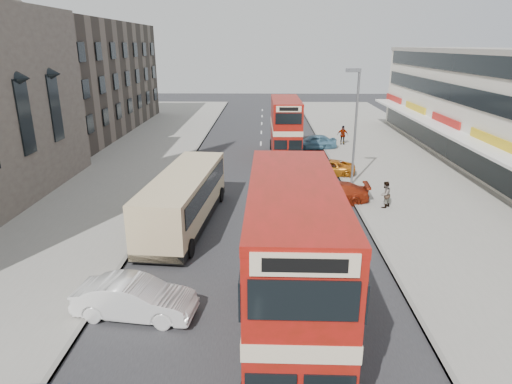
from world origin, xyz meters
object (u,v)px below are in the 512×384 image
(bus_second, at_px, (286,127))
(coach, at_px, (184,197))
(car_right_b, at_px, (327,168))
(pedestrian_far, at_px, (343,135))
(bus_main, at_px, (293,269))
(street_lamp, at_px, (355,119))
(cyclist, at_px, (327,178))
(car_right_a, at_px, (333,193))
(car_right_c, at_px, (314,142))
(pedestrian_near, at_px, (385,194))
(car_left_front, at_px, (135,298))

(bus_second, height_order, coach, bus_second)
(car_right_b, bearing_deg, pedestrian_far, 171.17)
(bus_main, distance_m, car_right_b, 20.83)
(pedestrian_far, bearing_deg, street_lamp, -90.49)
(bus_second, distance_m, cyclist, 9.90)
(car_right_a, bearing_deg, car_right_b, 178.79)
(cyclist, bearing_deg, car_right_c, 92.92)
(bus_second, xyz_separation_m, car_right_b, (2.94, -6.25, -1.99))
(car_right_b, bearing_deg, car_right_c, -172.81)
(coach, xyz_separation_m, car_right_a, (8.83, 3.84, -0.97))
(bus_second, distance_m, car_right_b, 7.19)
(car_right_b, height_order, car_right_c, car_right_c)
(bus_second, distance_m, pedestrian_near, 14.80)
(bus_main, relative_size, cyclist, 4.78)
(car_left_front, xyz_separation_m, car_right_b, (9.55, 18.76, -0.14))
(car_right_c, xyz_separation_m, pedestrian_near, (2.59, -16.20, 0.26))
(cyclist, bearing_deg, car_right_a, -84.60)
(pedestrian_far, distance_m, cyclist, 14.03)
(street_lamp, relative_size, car_left_front, 1.82)
(coach, xyz_separation_m, car_left_front, (-0.33, -8.80, -0.88))
(bus_main, relative_size, pedestrian_far, 5.35)
(car_right_b, bearing_deg, street_lamp, 32.57)
(car_left_front, bearing_deg, pedestrian_far, -15.67)
(street_lamp, xyz_separation_m, pedestrian_near, (1.20, -4.65, -3.80))
(car_right_b, relative_size, pedestrian_near, 2.57)
(bus_second, bearing_deg, pedestrian_far, -145.03)
(coach, bearing_deg, cyclist, 42.85)
(bus_second, height_order, car_left_front, bus_second)
(car_right_a, height_order, pedestrian_near, pedestrian_near)
(car_right_c, bearing_deg, pedestrian_far, 112.95)
(street_lamp, height_order, cyclist, street_lamp)
(car_right_a, distance_m, pedestrian_far, 16.94)
(bus_main, relative_size, car_right_a, 2.24)
(car_right_b, relative_size, car_right_c, 1.01)
(car_right_b, relative_size, pedestrian_far, 2.29)
(bus_second, relative_size, car_left_front, 2.00)
(car_left_front, bearing_deg, pedestrian_near, -39.33)
(car_right_c, bearing_deg, pedestrian_near, 2.66)
(car_left_front, relative_size, car_right_b, 1.05)
(pedestrian_near, bearing_deg, coach, -30.18)
(cyclist, bearing_deg, car_left_front, -115.62)
(car_right_c, bearing_deg, car_left_front, -25.44)
(bus_second, relative_size, car_right_a, 2.01)
(street_lamp, relative_size, bus_second, 0.91)
(car_right_b, height_order, cyclist, cyclist)
(street_lamp, relative_size, car_right_b, 1.90)
(car_right_c, bearing_deg, car_right_b, -6.05)
(street_lamp, bearing_deg, car_right_c, 96.87)
(car_right_b, relative_size, cyclist, 2.05)
(street_lamp, distance_m, cyclist, 4.43)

